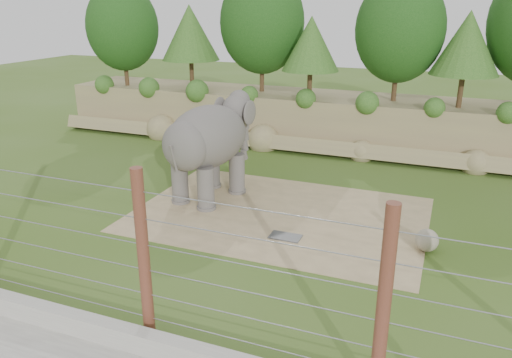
% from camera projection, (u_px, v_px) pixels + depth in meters
% --- Properties ---
extents(ground, '(90.00, 90.00, 0.00)m').
position_uv_depth(ground, '(232.00, 249.00, 15.18)').
color(ground, '#3E6018').
rests_on(ground, ground).
extents(back_embankment, '(30.00, 5.52, 8.77)m').
position_uv_depth(back_embankment, '(346.00, 68.00, 24.75)').
color(back_embankment, '#897858').
rests_on(back_embankment, ground).
extents(dirt_patch, '(10.00, 7.00, 0.02)m').
position_uv_depth(dirt_patch, '(279.00, 214.00, 17.64)').
color(dirt_patch, '#9E8960').
rests_on(dirt_patch, ground).
extents(drain_grate, '(1.00, 0.60, 0.03)m').
position_uv_depth(drain_grate, '(285.00, 236.00, 15.91)').
color(drain_grate, '#262628').
rests_on(drain_grate, dirt_patch).
extents(elephant, '(2.80, 4.89, 3.72)m').
position_uv_depth(elephant, '(208.00, 151.00, 18.55)').
color(elephant, '#5F5955').
rests_on(elephant, ground).
extents(stone_ball, '(0.69, 0.69, 0.69)m').
position_uv_depth(stone_ball, '(427.00, 240.00, 14.92)').
color(stone_ball, gray).
rests_on(stone_ball, dirt_patch).
extents(retaining_wall, '(26.00, 0.35, 0.50)m').
position_uv_depth(retaining_wall, '(137.00, 340.00, 10.72)').
color(retaining_wall, '#A29F96').
rests_on(retaining_wall, ground).
extents(barrier_fence, '(20.26, 0.26, 4.00)m').
position_uv_depth(barrier_fence, '(144.00, 257.00, 10.57)').
color(barrier_fence, brown).
rests_on(barrier_fence, ground).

